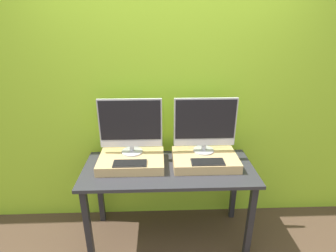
% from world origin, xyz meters
% --- Properties ---
extents(wall_back, '(8.00, 0.04, 2.60)m').
position_xyz_m(wall_back, '(0.00, 0.70, 1.30)').
color(wall_back, '#9ED12D').
rests_on(wall_back, ground_plane).
extents(workbench, '(1.49, 0.63, 0.77)m').
position_xyz_m(workbench, '(0.00, 0.31, 0.68)').
color(workbench, '#2D2D33').
rests_on(workbench, ground_plane).
extents(wooden_riser_left, '(0.57, 0.39, 0.08)m').
position_xyz_m(wooden_riser_left, '(-0.33, 0.37, 0.81)').
color(wooden_riser_left, tan).
rests_on(wooden_riser_left, workbench).
extents(monitor_left, '(0.55, 0.19, 0.50)m').
position_xyz_m(monitor_left, '(-0.33, 0.45, 1.11)').
color(monitor_left, '#B2B2B7').
rests_on(monitor_left, wooden_riser_left).
extents(keyboard_left, '(0.28, 0.12, 0.01)m').
position_xyz_m(keyboard_left, '(-0.33, 0.24, 0.86)').
color(keyboard_left, '#2D2D2D').
rests_on(keyboard_left, wooden_riser_left).
extents(wooden_riser_right, '(0.57, 0.39, 0.08)m').
position_xyz_m(wooden_riser_right, '(0.33, 0.37, 0.81)').
color(wooden_riser_right, tan).
rests_on(wooden_riser_right, workbench).
extents(monitor_right, '(0.55, 0.19, 0.50)m').
position_xyz_m(monitor_right, '(0.33, 0.45, 1.11)').
color(monitor_right, '#B2B2B7').
rests_on(monitor_right, wooden_riser_right).
extents(keyboard_right, '(0.28, 0.12, 0.01)m').
position_xyz_m(keyboard_right, '(0.33, 0.24, 0.86)').
color(keyboard_right, '#2D2D2D').
rests_on(keyboard_right, wooden_riser_right).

